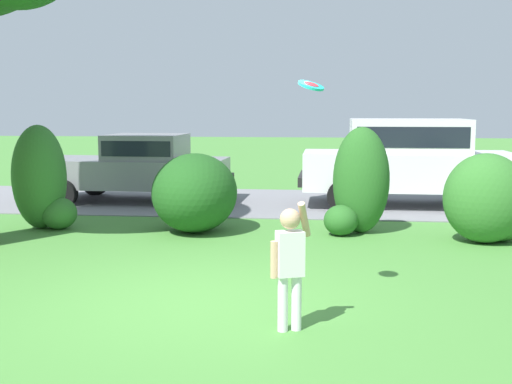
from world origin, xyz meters
name	(u,v)px	position (x,y,z in m)	size (l,w,h in m)	color
ground_plane	(196,302)	(0.00, 0.00, 0.00)	(80.00, 80.00, 0.00)	#478438
driveway_strip	(263,202)	(0.00, 7.64, 0.01)	(28.00, 4.40, 0.02)	slate
shrub_near_tree	(42,181)	(-3.64, 4.07, 0.86)	(1.16, 1.06, 1.87)	#33702B
shrub_centre_left	(195,193)	(-0.84, 4.03, 0.69)	(1.48, 1.75, 1.38)	#1E511C
shrub_centre	(359,185)	(2.00, 4.22, 0.85)	(1.12, 0.97, 1.84)	#286023
shrub_centre_right	(489,203)	(4.06, 3.68, 0.65)	(1.41, 1.20, 1.45)	#33702B
parked_sedan	(138,165)	(-2.87, 7.43, 0.85)	(4.43, 2.16, 1.56)	gray
parked_suv	(408,158)	(3.20, 7.35, 1.08)	(4.71, 2.11, 1.92)	white
child_thrower	(290,259)	(1.10, -0.82, 0.72)	(0.39, 0.37, 1.29)	white
frisbee	(311,85)	(1.26, -0.07, 2.40)	(0.29, 0.28, 0.17)	#1EB7B2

